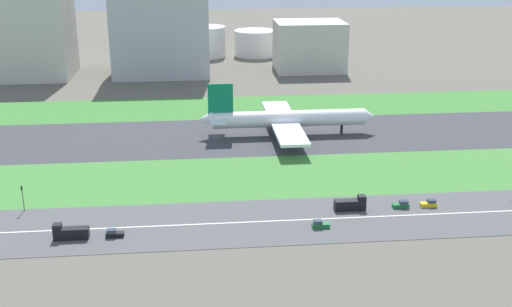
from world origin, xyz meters
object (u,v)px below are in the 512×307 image
at_px(car_3, 114,234).
at_px(fuel_tank_centre, 255,43).
at_px(car_1, 429,204).
at_px(truck_0, 351,204).
at_px(traffic_light, 23,196).
at_px(airliner, 285,119).
at_px(truck_1, 70,233).
at_px(car_4, 401,205).
at_px(terminal_building, 28,25).
at_px(office_tower, 309,46).
at_px(fuel_tank_west, 207,42).
at_px(hangar_building, 160,19).
at_px(car_0, 320,225).

relative_size(car_3, fuel_tank_centre, 0.18).
relative_size(car_1, truck_0, 0.52).
relative_size(car_1, traffic_light, 0.61).
height_order(airliner, traffic_light, airliner).
distance_m(car_3, truck_1, 10.50).
bearing_deg(airliner, car_4, -71.89).
distance_m(airliner, terminal_building, 163.01).
bearing_deg(car_3, truck_1, 0.00).
height_order(truck_1, office_tower, office_tower).
height_order(truck_1, terminal_building, terminal_building).
distance_m(airliner, fuel_tank_centre, 159.08).
bearing_deg(car_4, car_1, 0.00).
bearing_deg(terminal_building, truck_0, -55.93).
relative_size(truck_0, fuel_tank_west, 0.38).
bearing_deg(hangar_building, terminal_building, 180.00).
xyz_separation_m(airliner, car_4, (22.24, -68.00, -5.31)).
bearing_deg(fuel_tank_centre, car_3, -103.84).
relative_size(car_1, fuel_tank_west, 0.20).
relative_size(terminal_building, hangar_building, 0.92).
height_order(truck_1, traffic_light, traffic_light).
relative_size(hangar_building, office_tower, 1.55).
xyz_separation_m(truck_0, terminal_building, (-123.06, 182.00, 24.22)).
relative_size(car_1, car_3, 1.00).
bearing_deg(fuel_tank_west, airliner, -81.41).
height_order(airliner, terminal_building, terminal_building).
bearing_deg(truck_1, car_3, -180.00).
height_order(car_0, fuel_tank_centre, fuel_tank_centre).
distance_m(car_3, fuel_tank_centre, 244.18).
bearing_deg(fuel_tank_centre, car_4, -85.65).
xyz_separation_m(car_0, fuel_tank_west, (-21.87, 237.00, 7.92)).
bearing_deg(terminal_building, car_4, -53.01).
bearing_deg(hangar_building, car_4, -68.77).
relative_size(car_3, traffic_light, 0.61).
xyz_separation_m(traffic_light, hangar_building, (30.59, 174.01, 23.71)).
height_order(traffic_light, terminal_building, terminal_building).
distance_m(car_3, office_tower, 209.47).
height_order(truck_0, terminal_building, terminal_building).
xyz_separation_m(car_1, truck_1, (-93.91, -10.00, 0.75)).
relative_size(car_0, fuel_tank_centre, 0.18).
relative_size(airliner, hangar_building, 1.16).
xyz_separation_m(car_3, truck_0, (61.67, 10.00, 0.75)).
distance_m(car_1, car_3, 84.03).
xyz_separation_m(car_1, terminal_building, (-144.83, 182.00, 24.97)).
bearing_deg(fuel_tank_centre, car_1, -83.71).
distance_m(car_3, traffic_light, 31.49).
height_order(car_3, office_tower, office_tower).
bearing_deg(truck_1, car_4, -173.38).
relative_size(car_1, office_tower, 0.12).
xyz_separation_m(car_1, traffic_light, (-109.05, 7.99, 3.37)).
distance_m(truck_0, terminal_building, 221.03).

